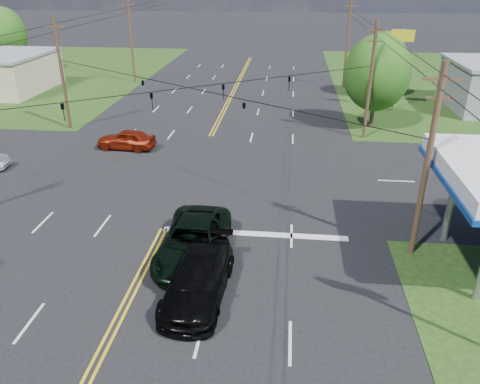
# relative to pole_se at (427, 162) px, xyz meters

# --- Properties ---
(ground) EXTENTS (280.00, 280.00, 0.00)m
(ground) POSITION_rel_pole_se_xyz_m (-13.00, 9.00, -4.92)
(ground) COLOR black
(ground) RESTS_ON ground
(stop_bar) EXTENTS (10.00, 0.50, 0.02)m
(stop_bar) POSITION_rel_pole_se_xyz_m (-8.00, 1.00, -4.92)
(stop_bar) COLOR silver
(stop_bar) RESTS_ON ground
(pole_se) EXTENTS (1.60, 0.28, 9.50)m
(pole_se) POSITION_rel_pole_se_xyz_m (0.00, 0.00, 0.00)
(pole_se) COLOR #3C2C19
(pole_se) RESTS_ON ground
(pole_nw) EXTENTS (1.60, 0.28, 9.50)m
(pole_nw) POSITION_rel_pole_se_xyz_m (-26.00, 18.00, 0.00)
(pole_nw) COLOR #3C2C19
(pole_nw) RESTS_ON ground
(pole_ne) EXTENTS (1.60, 0.28, 9.50)m
(pole_ne) POSITION_rel_pole_se_xyz_m (0.00, 18.00, 0.00)
(pole_ne) COLOR #3C2C19
(pole_ne) RESTS_ON ground
(pole_left_far) EXTENTS (1.60, 0.28, 10.00)m
(pole_left_far) POSITION_rel_pole_se_xyz_m (-26.00, 37.00, 0.25)
(pole_left_far) COLOR #3C2C19
(pole_left_far) RESTS_ON ground
(pole_right_far) EXTENTS (1.60, 0.28, 10.00)m
(pole_right_far) POSITION_rel_pole_se_xyz_m (0.00, 37.00, 0.25)
(pole_right_far) COLOR #3C2C19
(pole_right_far) RESTS_ON ground
(span_wire_signals) EXTENTS (26.00, 18.00, 1.13)m
(span_wire_signals) POSITION_rel_pole_se_xyz_m (-13.00, 9.00, 1.08)
(span_wire_signals) COLOR black
(span_wire_signals) RESTS_ON ground
(power_lines) EXTENTS (26.04, 100.00, 0.64)m
(power_lines) POSITION_rel_pole_se_xyz_m (-13.00, 7.00, 3.68)
(power_lines) COLOR black
(power_lines) RESTS_ON ground
(tree_right_a) EXTENTS (5.70, 5.70, 8.18)m
(tree_right_a) POSITION_rel_pole_se_xyz_m (1.00, 21.00, -0.05)
(tree_right_a) COLOR #3C2C19
(tree_right_a) RESTS_ON ground
(tree_right_b) EXTENTS (4.94, 4.94, 7.09)m
(tree_right_b) POSITION_rel_pole_se_xyz_m (3.50, 33.00, -0.70)
(tree_right_b) COLOR #3C2C19
(tree_right_b) RESTS_ON ground
(tree_far_l) EXTENTS (6.08, 6.08, 8.72)m
(tree_far_l) POSITION_rel_pole_se_xyz_m (-45.00, 41.00, 0.28)
(tree_far_l) COLOR #3C2C19
(tree_far_l) RESTS_ON ground
(pickup_dkgreen) EXTENTS (3.08, 6.62, 1.83)m
(pickup_dkgreen) POSITION_rel_pole_se_xyz_m (-10.81, -1.55, -4.00)
(pickup_dkgreen) COLOR black
(pickup_dkgreen) RESTS_ON ground
(suv_black) EXTENTS (2.74, 6.14, 1.75)m
(suv_black) POSITION_rel_pole_se_xyz_m (-10.00, -4.47, -4.04)
(suv_black) COLOR black
(suv_black) RESTS_ON ground
(sedan_red) EXTENTS (4.68, 2.14, 1.56)m
(sedan_red) POSITION_rel_pole_se_xyz_m (-19.16, 13.27, -4.14)
(sedan_red) COLOR maroon
(sedan_red) RESTS_ON ground
(polesign_ne) EXTENTS (2.18, 0.65, 7.88)m
(polesign_ne) POSITION_rel_pole_se_xyz_m (4.00, 27.00, 1.20)
(polesign_ne) COLOR #A5A5AA
(polesign_ne) RESTS_ON ground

